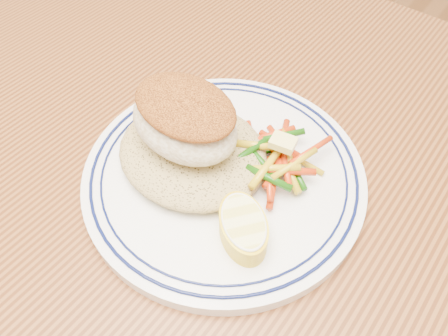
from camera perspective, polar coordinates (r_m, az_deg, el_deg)
dining_table at (r=0.51m, az=0.13°, el=-11.54°), size 1.50×0.90×0.75m
plate at (r=0.44m, az=0.00°, el=-0.85°), size 0.28×0.28×0.02m
rice_pilaf at (r=0.44m, az=-4.13°, el=2.34°), size 0.16×0.14×0.03m
fish_fillet at (r=0.41m, az=-5.19°, el=6.44°), size 0.12×0.09×0.06m
vegetable_pile at (r=0.43m, az=6.63°, el=1.38°), size 0.10×0.11×0.03m
butter_pat at (r=0.42m, az=7.73°, el=3.32°), size 0.03×0.02×0.01m
lemon_wedge at (r=0.38m, az=2.53°, el=-7.72°), size 0.08×0.08×0.03m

